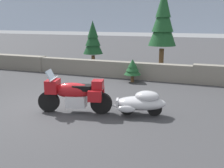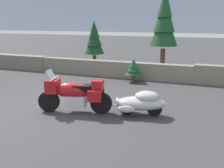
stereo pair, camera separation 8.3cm
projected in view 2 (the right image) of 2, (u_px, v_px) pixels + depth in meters
The scene contains 8 objects.
ground_plane at pixel (56, 106), 8.78m from camera, with size 80.00×80.00×0.00m, color #38383A.
stone_guard_wall at pixel (105, 68), 13.46m from camera, with size 24.00×0.60×0.87m.
distant_ridgeline at pixel (203, 5), 93.10m from camera, with size 240.00×80.00×16.00m, color #99A8BF.
touring_motorcycle at pixel (74, 93), 8.03m from camera, with size 2.27×1.08×1.33m.
car_shaped_trailer at pixel (141, 102), 7.84m from camera, with size 2.22×1.06×0.76m.
pine_tree_secondary at pixel (94, 39), 15.07m from camera, with size 1.14×1.14×2.79m.
pine_tree_far_right at pixel (164, 20), 13.90m from camera, with size 1.48×1.48×4.48m.
pine_sapling_near at pixel (133, 68), 12.08m from camera, with size 0.78×0.78×1.07m.
Camera 2 is at (4.76, -7.12, 2.78)m, focal length 42.12 mm.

